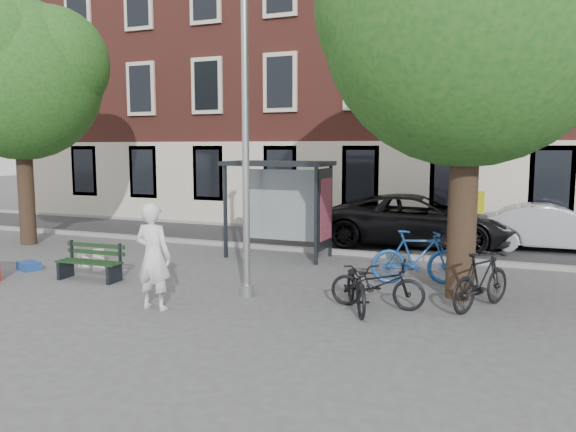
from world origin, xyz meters
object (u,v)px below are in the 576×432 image
(bench, at_px, (91,264))
(car_silver, at_px, (553,228))
(lamppost, at_px, (246,158))
(bike_c, at_px, (357,285))
(car_dark, at_px, (416,220))
(notice_sign, at_px, (476,217))
(bike_a, at_px, (377,284))
(bus_shelter, at_px, (293,187))
(bike_d, at_px, (481,280))
(painter, at_px, (153,256))
(bike_b, at_px, (417,257))

(bench, height_order, car_silver, car_silver)
(lamppost, height_order, bike_c, lamppost)
(car_dark, bearing_deg, notice_sign, -163.08)
(car_dark, bearing_deg, bike_a, 178.11)
(bench, relative_size, bike_a, 0.90)
(bus_shelter, bearing_deg, bike_c, -55.33)
(bike_d, bearing_deg, bike_a, 47.88)
(car_silver, bearing_deg, bike_d, 164.32)
(lamppost, distance_m, painter, 2.60)
(bus_shelter, bearing_deg, bike_d, -33.30)
(bus_shelter, distance_m, painter, 5.67)
(lamppost, height_order, bench, lamppost)
(bench, xyz_separation_m, notice_sign, (8.11, 2.41, 1.18))
(painter, bearing_deg, car_silver, -127.35)
(car_dark, bearing_deg, bike_b, -176.02)
(notice_sign, bearing_deg, bus_shelter, -175.63)
(bike_c, bearing_deg, bike_b, 49.07)
(bike_a, distance_m, car_silver, 8.41)
(bike_a, bearing_deg, bike_c, 124.02)
(bus_shelter, xyz_separation_m, painter, (-0.59, -5.56, -0.93))
(painter, height_order, bike_a, painter)
(bench, distance_m, notice_sign, 8.54)
(bike_b, distance_m, notice_sign, 1.52)
(bus_shelter, relative_size, bench, 1.80)
(bike_a, distance_m, bike_d, 1.92)
(bike_b, bearing_deg, notice_sign, -107.62)
(lamppost, height_order, bike_a, lamppost)
(lamppost, bearing_deg, bike_c, -2.63)
(bike_d, bearing_deg, lamppost, 38.43)
(car_silver, bearing_deg, bike_c, 151.93)
(car_dark, bearing_deg, bus_shelter, 132.57)
(lamppost, xyz_separation_m, bench, (-3.90, -0.06, -2.41))
(bench, bearing_deg, car_silver, 36.48)
(bike_a, height_order, bike_c, bike_c)
(bike_c, bearing_deg, painter, 176.55)
(bike_c, bearing_deg, bus_shelter, 100.14)
(bike_a, bearing_deg, bike_b, -13.73)
(bike_b, xyz_separation_m, car_silver, (3.02, 5.53, 0.07))
(bike_a, distance_m, bike_b, 2.20)
(lamppost, distance_m, bike_a, 3.52)
(car_silver, bearing_deg, bus_shelter, 116.43)
(car_dark, bearing_deg, bench, 134.69)
(lamppost, height_order, bike_b, lamppost)
(painter, relative_size, bike_b, 1.00)
(painter, distance_m, bike_a, 4.19)
(bike_b, bearing_deg, bike_c, 144.38)
(painter, bearing_deg, bus_shelter, -95.51)
(bike_d, height_order, notice_sign, notice_sign)
(painter, relative_size, bike_d, 1.09)
(bench, bearing_deg, bike_a, -0.13)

